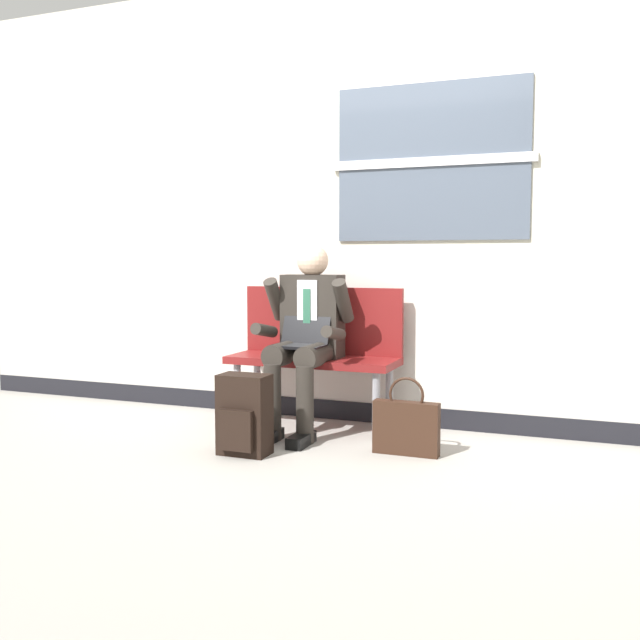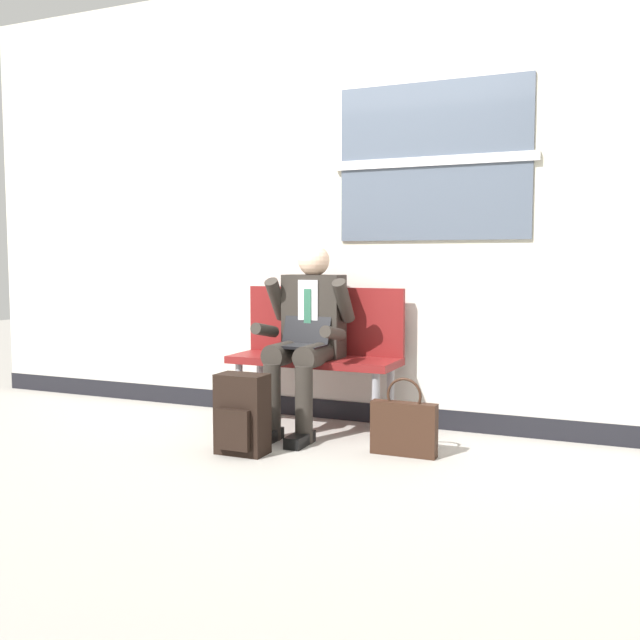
{
  "view_description": "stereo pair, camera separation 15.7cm",
  "coord_description": "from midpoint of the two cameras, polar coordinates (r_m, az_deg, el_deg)",
  "views": [
    {
      "loc": [
        1.52,
        -4.15,
        1.14
      ],
      "look_at": [
        -0.13,
        0.04,
        0.75
      ],
      "focal_mm": 40.04,
      "sensor_mm": 36.0,
      "label": 1
    },
    {
      "loc": [
        1.66,
        -4.09,
        1.14
      ],
      "look_at": [
        -0.13,
        0.04,
        0.75
      ],
      "focal_mm": 40.04,
      "sensor_mm": 36.0,
      "label": 2
    }
  ],
  "objects": [
    {
      "name": "station_wall",
      "position": [
        4.99,
        4.93,
        9.52
      ],
      "size": [
        6.61,
        0.17,
        3.09
      ],
      "color": "beige",
      "rests_on": "ground"
    },
    {
      "name": "bench_with_person",
      "position": [
        4.85,
        0.81,
        -2.11
      ],
      "size": [
        1.14,
        0.42,
        0.94
      ],
      "color": "maroon",
      "rests_on": "ground"
    },
    {
      "name": "ground_plane",
      "position": [
        4.56,
        2.32,
        -9.54
      ],
      "size": [
        18.0,
        18.0,
        0.0
      ],
      "primitive_type": "plane",
      "color": "#9E9991"
    },
    {
      "name": "person_seated",
      "position": [
        4.65,
        -0.15,
        -1.03
      ],
      "size": [
        0.57,
        0.7,
        1.23
      ],
      "color": "#2D2823",
      "rests_on": "ground"
    },
    {
      "name": "backpack",
      "position": [
        4.2,
        -5.21,
        -7.58
      ],
      "size": [
        0.29,
        0.21,
        0.47
      ],
      "color": "black",
      "rests_on": "ground"
    },
    {
      "name": "handbag",
      "position": [
        4.2,
        7.79,
        -8.45
      ],
      "size": [
        0.39,
        0.08,
        0.46
      ],
      "color": "#331E14",
      "rests_on": "ground"
    }
  ]
}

